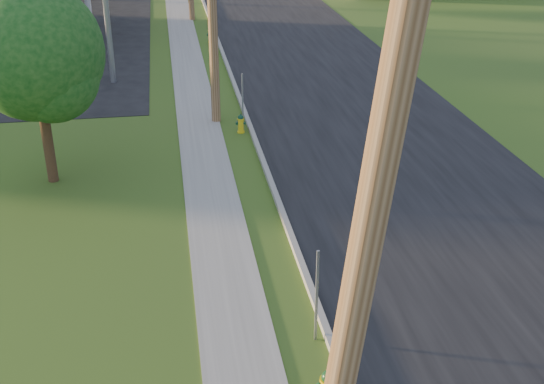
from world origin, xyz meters
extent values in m
cube|color=black|center=(4.50, 10.00, 0.01)|extent=(8.00, 120.00, 0.02)
cube|color=gray|center=(0.50, 10.00, 0.07)|extent=(0.15, 120.00, 0.15)
cube|color=gray|center=(-1.25, 10.00, 0.01)|extent=(1.50, 120.00, 0.03)
cylinder|color=brown|center=(-0.60, -1.00, 4.75)|extent=(1.31, 0.32, 9.48)
cube|color=gray|center=(0.25, 4.20, 1.00)|extent=(0.05, 0.04, 2.00)
cube|color=gray|center=(0.25, 16.00, 1.00)|extent=(0.05, 0.04, 2.00)
cube|color=gray|center=(0.25, 28.20, 1.00)|extent=(0.05, 0.04, 2.00)
cube|color=gray|center=(-9.50, 30.00, 0.09)|extent=(1.20, 3.20, 0.18)
cube|color=#9EA0A3|center=(-9.50, 30.00, 1.05)|extent=(0.90, 0.50, 1.70)
cube|color=#096466|center=(-9.50, 30.00, 1.05)|extent=(0.94, 0.40, 1.50)
cube|color=black|center=(-9.50, 29.73, 1.30)|extent=(0.50, 0.02, 0.40)
cube|color=gray|center=(-9.50, 34.00, 0.09)|extent=(1.20, 3.20, 0.18)
cube|color=#9EA0A3|center=(-9.50, 34.00, 1.05)|extent=(0.90, 0.50, 1.70)
cube|color=#096466|center=(-9.50, 34.00, 1.05)|extent=(0.94, 0.40, 1.50)
cube|color=black|center=(-9.50, 33.73, 1.30)|extent=(0.50, 0.02, 0.40)
cylinder|color=gray|center=(-4.50, 22.50, 2.50)|extent=(0.24, 0.24, 5.00)
cylinder|color=#3E2F1A|center=(-5.74, 12.64, 1.46)|extent=(0.30, 0.30, 2.93)
sphere|color=#0F4512|center=(-5.74, 12.64, 3.81)|extent=(3.75, 3.75, 3.75)
sphere|color=#0F4512|center=(-5.34, 12.34, 3.22)|extent=(2.58, 2.58, 2.58)
cylinder|color=#EDBD05|center=(0.06, 2.38, 0.59)|extent=(0.30, 0.30, 0.04)
sphere|color=#0F3918|center=(0.06, 2.38, 0.63)|extent=(0.24, 0.24, 0.24)
cylinder|color=#0F3918|center=(0.06, 2.38, 0.76)|extent=(0.05, 0.05, 0.06)
cylinder|color=yellow|center=(0.14, 15.72, 0.03)|extent=(0.25, 0.25, 0.05)
cylinder|color=yellow|center=(0.14, 15.72, 0.27)|extent=(0.20, 0.20, 0.54)
cylinder|color=yellow|center=(0.14, 15.72, 0.50)|extent=(0.25, 0.25, 0.04)
sphere|color=#0D3A23|center=(0.14, 15.72, 0.54)|extent=(0.21, 0.21, 0.21)
cylinder|color=#0D3A23|center=(0.14, 15.72, 0.64)|extent=(0.04, 0.04, 0.05)
cylinder|color=#0D3A23|center=(0.11, 15.60, 0.34)|extent=(0.12, 0.13, 0.10)
cylinder|color=#0D3A23|center=(0.02, 15.75, 0.34)|extent=(0.11, 0.10, 0.08)
cylinder|color=#0D3A23|center=(0.26, 15.69, 0.34)|extent=(0.11, 0.10, 0.08)
cylinder|color=#E7CE00|center=(0.15, 29.08, 0.03)|extent=(0.31, 0.31, 0.07)
cylinder|color=#E7CE00|center=(0.15, 29.08, 0.33)|extent=(0.24, 0.24, 0.65)
cylinder|color=#E7CE00|center=(0.15, 29.08, 0.61)|extent=(0.31, 0.31, 0.04)
sphere|color=#093317|center=(0.15, 29.08, 0.65)|extent=(0.25, 0.25, 0.25)
cylinder|color=#093317|center=(0.15, 29.08, 0.79)|extent=(0.05, 0.05, 0.07)
cylinder|color=#093317|center=(0.21, 28.94, 0.41)|extent=(0.16, 0.17, 0.12)
cylinder|color=#093317|center=(0.01, 29.02, 0.41)|extent=(0.14, 0.13, 0.10)
cylinder|color=#093317|center=(0.29, 29.14, 0.41)|extent=(0.14, 0.13, 0.10)
imported|color=#B8BAC1|center=(-9.63, 31.36, 0.68)|extent=(4.06, 1.75, 1.36)
camera|label=1|loc=(-2.26, -6.23, 8.34)|focal=45.00mm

